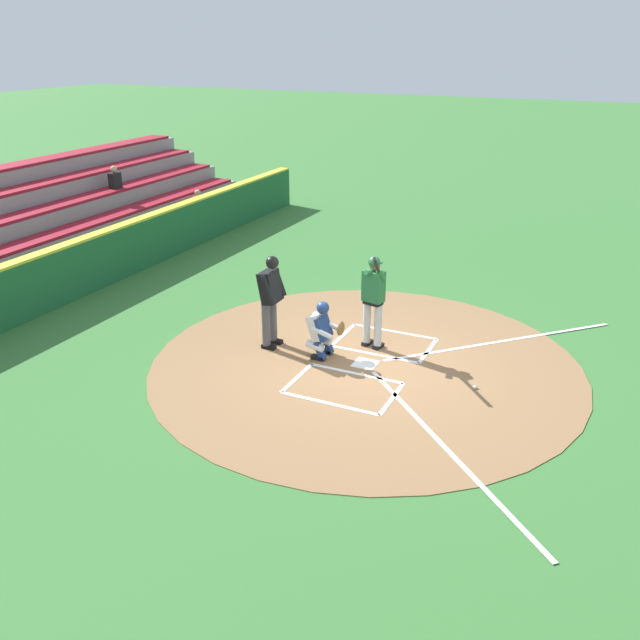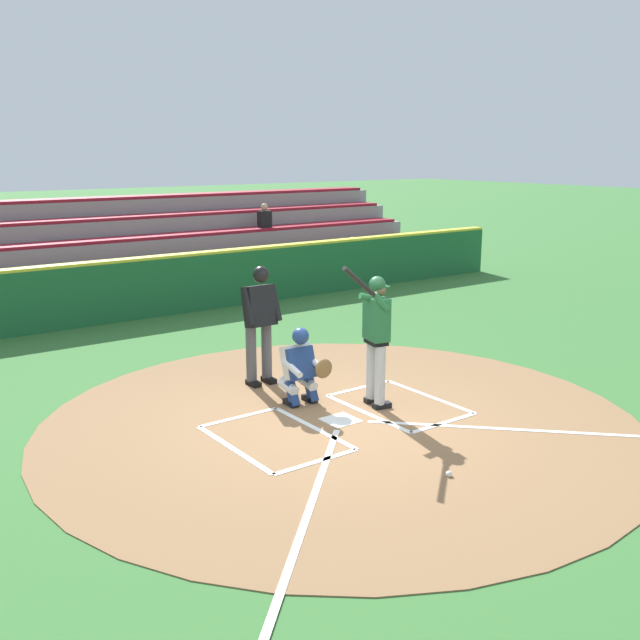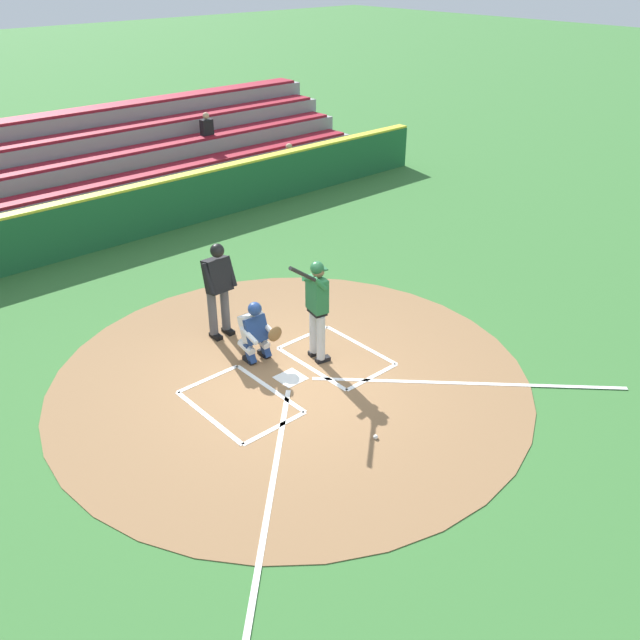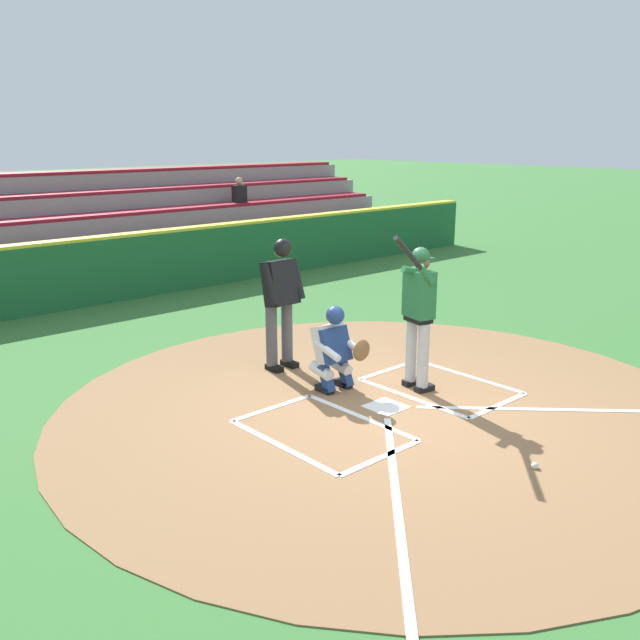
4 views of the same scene
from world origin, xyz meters
The scene contains 8 objects.
ground_plane centered at (0.00, 0.00, 0.00)m, with size 120.00×120.00×0.00m, color #387033.
dirt_circle centered at (0.00, 0.00, 0.01)m, with size 8.00×8.00×0.01m, color olive.
home_plate_and_chalk centered at (0.00, 0.88, 0.01)m, with size 7.93×4.91×0.01m.
batter centered at (-0.74, -0.16, 1.10)m, with size 1.04×0.56×2.13m.
catcher centered at (0.04, -0.87, 0.59)m, with size 0.59×0.61×1.13m.
plate_umpire centered at (0.03, -1.97, 1.08)m, with size 0.58×0.41×1.86m.
baseball centered at (0.09, 2.08, 0.04)m, with size 0.07×0.07×0.07m, color white.
backstop_wall centered at (0.00, -7.50, 0.65)m, with size 22.00×0.36×1.31m.
Camera 1 is at (10.75, 4.11, 5.69)m, focal length 38.43 mm.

